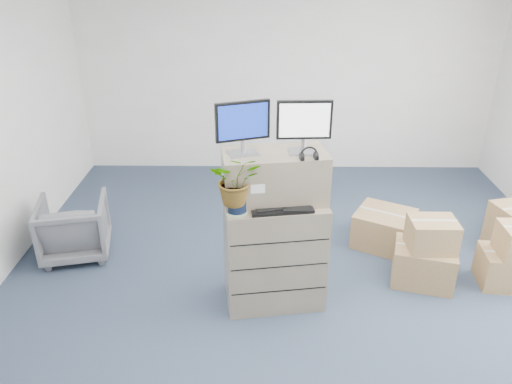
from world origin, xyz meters
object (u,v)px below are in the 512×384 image
monitor_right (304,124)px  office_chair (74,225)px  filing_cabinet_lower (274,252)px  monitor_left (243,125)px  keyboard (281,208)px  water_bottle (286,186)px  potted_plant (236,186)px

monitor_right → office_chair: monitor_right is taller
filing_cabinet_lower → monitor_left: (-0.28, 0.01, 1.23)m
keyboard → water_bottle: 0.23m
monitor_left → monitor_right: (0.51, 0.04, -0.00)m
filing_cabinet_lower → monitor_right: size_ratio=2.27×
monitor_left → potted_plant: size_ratio=1.01×
monitor_right → keyboard: 0.74m
office_chair → water_bottle: bearing=150.1°
monitor_right → office_chair: 2.86m
keyboard → monitor_left: bearing=146.8°
keyboard → office_chair: (-2.21, 0.90, -0.70)m
keyboard → office_chair: keyboard is taller
monitor_right → water_bottle: monitor_right is taller
water_bottle → office_chair: water_bottle is taller
water_bottle → office_chair: bearing=162.5°
keyboard → potted_plant: (-0.38, -0.05, 0.24)m
monitor_left → keyboard: size_ratio=0.86×
filing_cabinet_lower → water_bottle: water_bottle is taller
filing_cabinet_lower → office_chair: (-2.16, 0.76, -0.16)m
monitor_left → office_chair: size_ratio=0.64×
monitor_left → keyboard: 0.78m
filing_cabinet_lower → monitor_right: bearing=3.8°
office_chair → monitor_left: bearing=146.0°
filing_cabinet_lower → water_bottle: 0.67m
monitor_right → office_chair: bearing=160.7°
water_bottle → office_chair: size_ratio=0.39×
monitor_left → office_chair: bearing=139.0°
potted_plant → monitor_left: bearing=75.7°
potted_plant → office_chair: (-1.83, 0.95, -0.94)m
keyboard → office_chair: size_ratio=0.75×
water_bottle → potted_plant: size_ratio=0.61×
monitor_left → monitor_right: bearing=-14.5°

